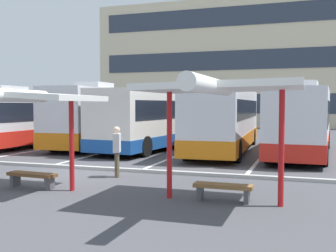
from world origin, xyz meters
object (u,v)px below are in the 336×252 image
Objects in this scene: bench_2 at (223,189)px; waiting_passenger_0 at (117,148)px; coach_bus_3 at (225,120)px; waiting_shelter_1 at (25,98)px; bench_1 at (32,177)px; waiting_shelter_2 at (221,89)px; coach_bus_0 at (23,120)px; coach_bus_1 at (106,117)px; coach_bus_4 at (302,122)px; coach_bus_2 at (161,118)px.

waiting_passenger_0 is at bearing 150.23° from bench_2.
coach_bus_3 is 9.15m from waiting_passenger_0.
waiting_shelter_1 is at bearing -121.11° from waiting_passenger_0.
waiting_shelter_2 reaches higher than bench_1.
waiting_shelter_2 is 2.55m from bench_2.
coach_bus_3 reaches higher than coach_bus_0.
coach_bus_3 is at bearing 100.31° from bench_2.
coach_bus_1 is 7.64× the size of bench_2.
coach_bus_1 is 11.45m from waiting_passenger_0.
bench_2 is at bearing -29.77° from waiting_passenger_0.
coach_bus_0 is 11.97m from waiting_passenger_0.
waiting_shelter_2 is (5.74, -0.02, 0.17)m from waiting_shelter_1.
waiting_shelter_1 is (-7.58, -11.22, 1.04)m from coach_bus_4.
waiting_passenger_0 is at bearing -124.94° from coach_bus_4.
waiting_shelter_1 is at bearing -72.85° from coach_bus_1.
coach_bus_0 is 12.74m from waiting_shelter_1.
coach_bus_0 reaches higher than waiting_passenger_0.
bench_2 is (5.74, 0.09, -0.00)m from bench_1.
bench_2 is at bearing 3.31° from waiting_shelter_1.
waiting_shelter_2 is (9.66, -12.70, 1.12)m from coach_bus_1.
bench_2 is 0.88× the size of waiting_passenger_0.
waiting_passenger_0 is (9.47, -7.29, -0.59)m from coach_bus_0.
waiting_shelter_1 is (-3.70, -11.58, 1.01)m from coach_bus_3.
waiting_passenger_0 is (-2.08, -8.89, -0.67)m from coach_bus_3.
bench_2 is (5.74, 0.33, -2.36)m from waiting_shelter_1.
coach_bus_4 is at bearing 55.06° from waiting_passenger_0.
bench_1 is at bearing -72.54° from coach_bus_1.
coach_bus_1 is 0.96× the size of coach_bus_2.
bench_2 is (2.04, -11.24, -1.35)m from coach_bus_3.
coach_bus_0 is 2.80× the size of waiting_shelter_1.
coach_bus_0 is at bearing -162.36° from coach_bus_2.
waiting_shelter_2 is 3.32× the size of bench_2.
coach_bus_1 is 3.72m from coach_bus_2.
waiting_shelter_2 is (-1.84, -11.24, 1.21)m from coach_bus_4.
waiting_passenger_0 is at bearing -103.15° from coach_bus_3.
coach_bus_1 is at bearing 175.88° from coach_bus_2.
bench_2 is (9.66, -12.35, -1.41)m from coach_bus_1.
waiting_shelter_1 is 0.88× the size of waiting_shelter_2.
waiting_shelter_1 is 5.75m from waiting_shelter_2.
bench_2 is at bearing -35.37° from coach_bus_0.
coach_bus_0 is 12.57m from bench_1.
coach_bus_2 reaches higher than waiting_shelter_2.
coach_bus_0 is at bearing -145.54° from coach_bus_1.
coach_bus_2 is 12.45m from waiting_shelter_1.
coach_bus_1 is at bearing 128.03° from bench_2.
waiting_shelter_2 is 2.90× the size of waiting_passenger_0.
waiting_shelter_1 is 2.37m from bench_1.
coach_bus_0 is 1.07× the size of coach_bus_1.
waiting_shelter_1 reaches higher than waiting_passenger_0.
coach_bus_2 reaches higher than bench_1.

